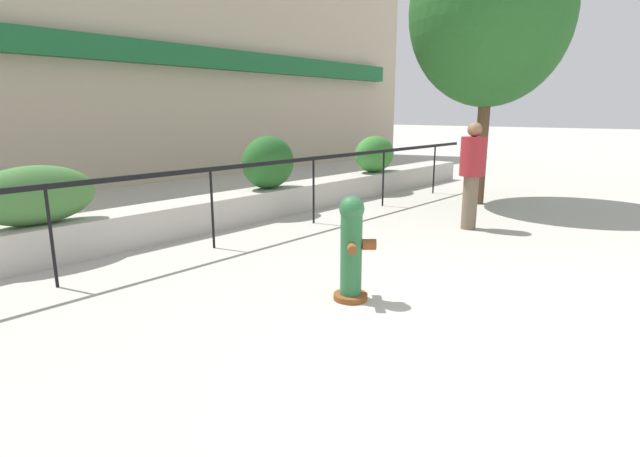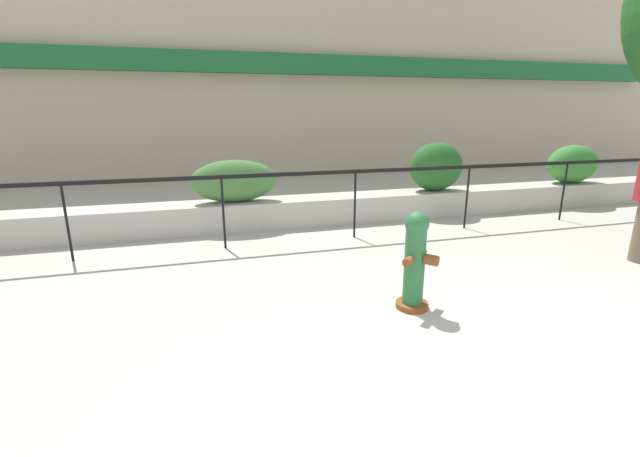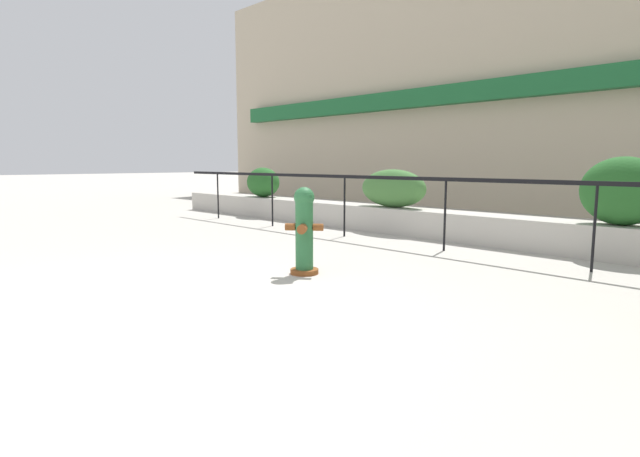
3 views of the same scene
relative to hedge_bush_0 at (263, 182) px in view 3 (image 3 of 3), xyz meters
name	(u,v)px [view 3 (image 3 of 3)]	position (x,y,z in m)	size (l,w,h in m)	color
ground_plane	(145,318)	(6.03, -6.00, -0.88)	(120.00, 120.00, 0.00)	#B2ADA3
building_facade	(607,55)	(6.03, 5.98, 3.11)	(30.00, 1.36, 8.00)	tan
planter_wall_low	(479,229)	(6.03, 0.00, -0.63)	(18.00, 0.70, 0.50)	#B7B2A8
fence_railing_segment	(446,186)	(6.03, -1.10, 0.14)	(15.00, 0.05, 1.15)	black
hedge_bush_0	(263,182)	(0.00, 0.00, 0.00)	(1.02, 0.70, 0.75)	#235B23
hedge_bush_1	(393,188)	(4.16, 0.00, 0.00)	(1.52, 0.58, 0.75)	#427538
hedge_bush_2	(623,191)	(8.17, 0.00, 0.11)	(1.13, 0.70, 0.96)	#235B23
fire_hydrant	(304,230)	(5.71, -3.78, -0.32)	(0.50, 0.50, 1.08)	brown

